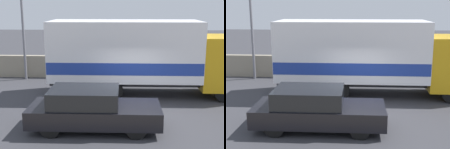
# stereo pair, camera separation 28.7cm
# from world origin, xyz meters

# --- Properties ---
(ground_plane) EXTENTS (80.00, 80.00, 0.00)m
(ground_plane) POSITION_xyz_m (0.00, 0.00, 0.00)
(ground_plane) COLOR #38383D
(stone_wall_backdrop) EXTENTS (60.00, 0.35, 1.27)m
(stone_wall_backdrop) POSITION_xyz_m (0.00, 6.59, 0.64)
(stone_wall_backdrop) COLOR gray
(stone_wall_backdrop) RESTS_ON ground_plane
(street_lamp) EXTENTS (0.56, 0.28, 6.86)m
(street_lamp) POSITION_xyz_m (-5.90, 6.00, 3.98)
(street_lamp) COLOR slate
(street_lamp) RESTS_ON ground_plane
(box_truck) EXTENTS (8.81, 2.51, 3.48)m
(box_truck) POSITION_xyz_m (0.46, 3.16, 1.88)
(box_truck) COLOR gold
(box_truck) RESTS_ON ground_plane
(car_hatchback) EXTENTS (4.46, 1.82, 1.44)m
(car_hatchback) POSITION_xyz_m (-1.38, -1.08, 0.72)
(car_hatchback) COLOR black
(car_hatchback) RESTS_ON ground_plane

